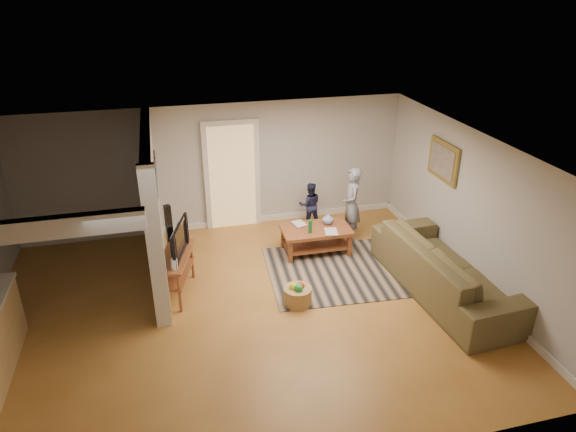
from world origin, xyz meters
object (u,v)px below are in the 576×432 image
object	(u,v)px
speaker_right	(170,232)
coffee_table	(317,233)
speaker_left	(172,252)
tv_console	(176,259)
sofa	(442,291)
toddler	(310,226)
child	(350,238)
toy_basket	(298,295)

from	to	relation	value
speaker_right	coffee_table	bearing A→B (deg)	-30.99
speaker_left	speaker_right	world-z (taller)	speaker_right
tv_console	sofa	bearing A→B (deg)	2.32
coffee_table	sofa	bearing A→B (deg)	-48.08
tv_console	speaker_right	size ratio (longest dim) A/B	1.17
sofa	speaker_left	xyz separation A→B (m)	(-4.20, 1.51, 0.49)
toddler	coffee_table	bearing A→B (deg)	88.33
sofa	toddler	bearing A→B (deg)	22.76
coffee_table	speaker_left	world-z (taller)	speaker_left
child	toddler	distance (m)	0.95
coffee_table	tv_console	distance (m)	2.68
child	sofa	bearing A→B (deg)	32.01
speaker_right	sofa	bearing A→B (deg)	-49.10
sofa	child	bearing A→B (deg)	17.43
coffee_table	speaker_left	bearing A→B (deg)	-174.06
sofa	speaker_left	world-z (taller)	speaker_left
toy_basket	child	size ratio (longest dim) A/B	0.30
child	speaker_right	bearing A→B (deg)	-81.25
speaker_left	toddler	distance (m)	3.13
coffee_table	toddler	distance (m)	1.14
child	coffee_table	bearing A→B (deg)	-56.25
speaker_right	child	distance (m)	3.43
speaker_left	tv_console	bearing A→B (deg)	-98.81
speaker_left	coffee_table	bearing A→B (deg)	-9.40
tv_console	speaker_left	distance (m)	0.55
coffee_table	toy_basket	world-z (taller)	coffee_table
coffee_table	toy_basket	bearing A→B (deg)	-116.82
sofa	toy_basket	xyz separation A→B (m)	(-2.37, 0.25, 0.16)
toddler	toy_basket	bearing A→B (deg)	77.80
coffee_table	speaker_right	size ratio (longest dim) A/B	1.23
child	toddler	size ratio (longest dim) A/B	1.55
toy_basket	toddler	bearing A→B (deg)	69.77
tv_console	toddler	bearing A→B (deg)	49.96
tv_console	toy_basket	distance (m)	1.98
speaker_left	toy_basket	world-z (taller)	speaker_left
toy_basket	child	bearing A→B (deg)	50.11
sofa	coffee_table	size ratio (longest dim) A/B	2.34
tv_console	toddler	xyz separation A→B (m)	(2.73, 1.86, -0.65)
child	speaker_left	bearing A→B (deg)	-69.09
coffee_table	toy_basket	distance (m)	1.73
speaker_right	toddler	xyz separation A→B (m)	(2.79, 0.61, -0.51)
child	toddler	world-z (taller)	child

